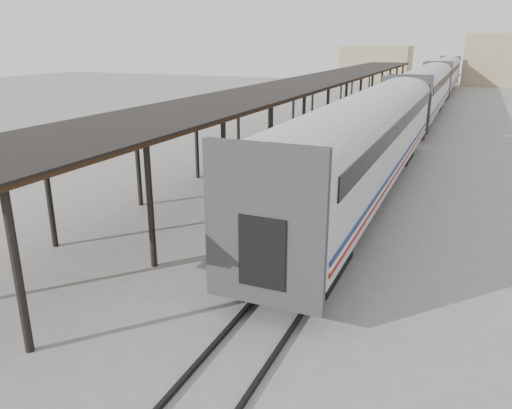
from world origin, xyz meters
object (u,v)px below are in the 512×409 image
object	(u,v)px
luggage_tug	(312,150)
porter	(240,213)
pedestrian	(306,147)
baggage_cart	(248,241)

from	to	relation	value
luggage_tug	porter	xyz separation A→B (m)	(2.42, -15.33, 1.22)
luggage_tug	pedestrian	size ratio (longest dim) A/B	1.07
baggage_cart	pedestrian	xyz separation A→B (m)	(-2.70, 14.35, 0.14)
baggage_cart	pedestrian	size ratio (longest dim) A/B	1.61
baggage_cart	porter	world-z (taller)	porter
pedestrian	baggage_cart	bearing A→B (deg)	108.72
pedestrian	luggage_tug	bearing A→B (deg)	-122.27
porter	luggage_tug	bearing A→B (deg)	35.77
baggage_cart	pedestrian	world-z (taller)	pedestrian
baggage_cart	luggage_tug	distance (m)	14.88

